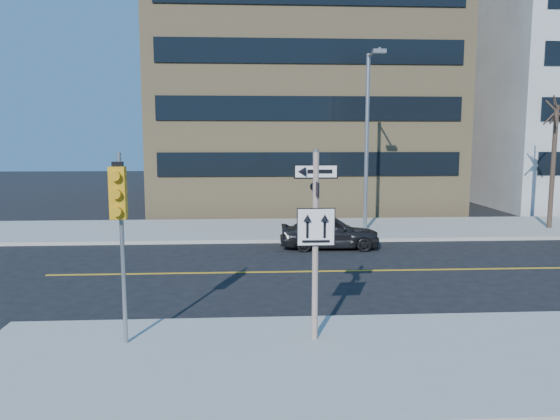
{
  "coord_description": "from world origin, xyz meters",
  "views": [
    {
      "loc": [
        -1.4,
        -13.7,
        4.45
      ],
      "look_at": [
        -0.36,
        4.0,
        2.08
      ],
      "focal_mm": 35.0,
      "sensor_mm": 36.0,
      "label": 1
    }
  ],
  "objects": [
    {
      "name": "traffic_signal",
      "position": [
        -4.0,
        -2.66,
        3.03
      ],
      "size": [
        0.32,
        0.45,
        4.0
      ],
      "color": "gray",
      "rests_on": "near_sidewalk"
    },
    {
      "name": "parked_car_a",
      "position": [
        1.86,
        7.75,
        0.68
      ],
      "size": [
        1.75,
        4.03,
        1.35
      ],
      "primitive_type": "imported",
      "rotation": [
        0.0,
        0.0,
        1.53
      ],
      "color": "black",
      "rests_on": "ground"
    },
    {
      "name": "sign_pole",
      "position": [
        0.0,
        -2.51,
        2.44
      ],
      "size": [
        0.92,
        0.92,
        4.06
      ],
      "color": "silver",
      "rests_on": "near_sidewalk"
    },
    {
      "name": "street_tree_west",
      "position": [
        13.0,
        11.3,
        5.52
      ],
      "size": [
        1.8,
        1.8,
        6.35
      ],
      "color": "#31241D",
      "rests_on": "far_sidewalk"
    },
    {
      "name": "streetlight_a",
      "position": [
        4.0,
        10.76,
        4.76
      ],
      "size": [
        0.55,
        2.25,
        8.0
      ],
      "color": "gray",
      "rests_on": "far_sidewalk"
    },
    {
      "name": "building_brick",
      "position": [
        2.0,
        25.0,
        9.0
      ],
      "size": [
        18.0,
        18.0,
        18.0
      ],
      "primitive_type": "cube",
      "color": "#A2885A",
      "rests_on": "ground"
    },
    {
      "name": "ground",
      "position": [
        0.0,
        0.0,
        0.0
      ],
      "size": [
        120.0,
        120.0,
        0.0
      ],
      "primitive_type": "plane",
      "color": "black",
      "rests_on": "ground"
    }
  ]
}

